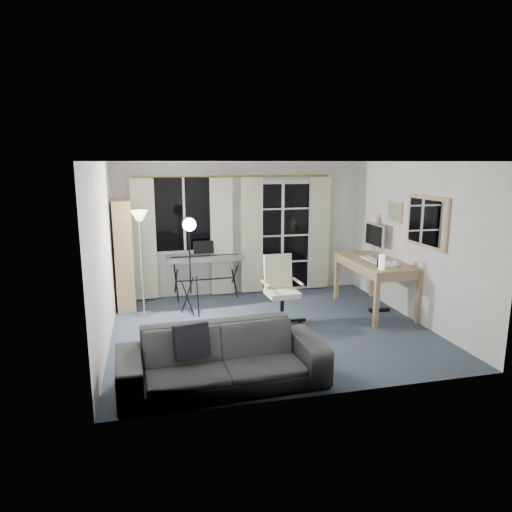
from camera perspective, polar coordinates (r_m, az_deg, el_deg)
The scene contains 17 objects.
floor at distance 6.76m, azimuth 1.82°, elevation -9.15°, with size 4.50×4.00×0.02m, color #394354.
window at distance 8.14m, azimuth -8.99°, elevation 5.22°, with size 1.20×0.08×1.40m.
french_door at distance 8.54m, azimuth 3.25°, elevation 2.42°, with size 1.32×0.09×2.11m.
curtains at distance 8.23m, azimuth -2.50°, elevation 2.57°, with size 3.60×0.07×2.13m.
bookshelf at distance 7.89m, azimuth -16.41°, elevation -0.08°, with size 0.33×0.85×1.80m.
torchiere_lamp at distance 7.22m, azimuth -14.28°, elevation 2.96°, with size 0.32×0.32×1.67m.
keyboard_piano at distance 8.03m, azimuth -6.41°, elevation -0.36°, with size 1.34×0.68×0.97m.
studio_light at distance 7.05m, azimuth -8.33°, elevation 2.52°, with size 0.28×0.32×1.61m.
office_chair at distance 6.86m, azimuth 2.98°, elevation -3.43°, with size 0.69×0.72×1.04m.
desk at distance 7.63m, azimuth 14.70°, elevation -1.28°, with size 0.79×1.57×0.84m.
monitor at distance 8.04m, azimuth 14.59°, elevation 2.42°, with size 0.20×0.60×0.52m.
desk_clutter at distance 7.41m, azimuth 15.05°, elevation -2.30°, with size 0.50×0.95×1.06m.
mug at distance 7.22m, azimuth 17.32°, elevation -0.76°, with size 0.14×0.11×0.14m, color silver.
wall_mirror at distance 6.99m, azimuth 20.59°, elevation 3.99°, with size 0.04×0.94×0.74m.
framed_print at distance 7.75m, azimuth 16.97°, elevation 5.28°, with size 0.03×0.42×0.32m.
wall_shelf at distance 8.17m, azimuth 14.71°, elevation 4.35°, with size 0.16×0.30×0.18m.
sofa at distance 5.00m, azimuth -4.24°, elevation -11.42°, with size 2.24×0.75×0.87m.
Camera 1 is at (-1.67, -6.10, 2.39)m, focal length 32.00 mm.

